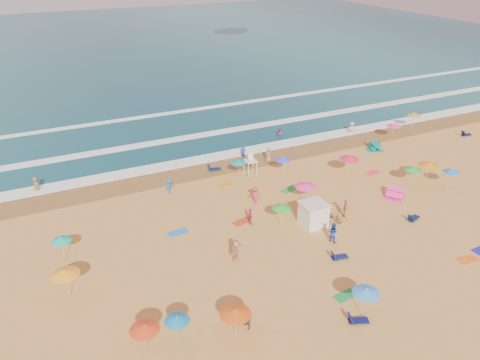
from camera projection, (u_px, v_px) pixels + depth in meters
name	position (u px, v px, depth m)	size (l,w,h in m)	color
ground	(268.00, 223.00, 41.36)	(220.00, 220.00, 0.00)	gold
ocean	(98.00, 48.00, 109.04)	(220.00, 140.00, 0.18)	#0C4756
wet_sand	(215.00, 168.00, 51.43)	(220.00, 220.00, 0.00)	olive
surf_foam	(188.00, 140.00, 58.49)	(200.00, 18.70, 0.05)	white
cabana	(313.00, 215.00, 40.71)	(2.00, 2.00, 2.00)	silver
cabana_roof	(314.00, 204.00, 40.23)	(2.20, 2.20, 0.12)	silver
bicycle	(333.00, 217.00, 41.44)	(0.60, 1.72, 0.90)	black
lifeguard_stand	(251.00, 165.00, 49.60)	(1.20, 1.20, 2.10)	white
beach_umbrellas	(310.00, 195.00, 41.50)	(46.65, 26.57, 0.82)	blue
loungers	(382.00, 214.00, 42.48)	(51.69, 26.02, 0.34)	#0E1848
towels	(304.00, 232.00, 40.11)	(34.45, 20.69, 0.03)	#D91B4E
popup_tents	(384.00, 166.00, 50.45)	(8.36, 12.44, 1.20)	#EE359F
beachgoers	(234.00, 199.00, 43.68)	(48.55, 28.64, 2.09)	tan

